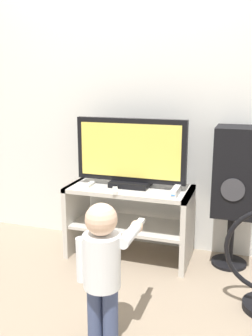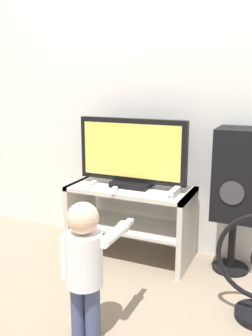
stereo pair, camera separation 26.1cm
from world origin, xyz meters
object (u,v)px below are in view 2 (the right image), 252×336
Objects in this scene: game_console at (174,193)px; speaker_tower at (236,177)px; child at (86,260)px; remote_secondary at (114,190)px; television at (132,154)px; remote_primary at (92,184)px.

speaker_tower is at bearing 26.88° from game_console.
child is at bearing -102.72° from game_console.
television is at bearing 73.00° from remote_secondary.
remote_secondary is at bearing -107.00° from television.
remote_primary is 0.98× the size of remote_secondary.
game_console is 0.25× the size of child.
remote_primary is at bearing -170.69° from speaker_tower.
television reaches higher than remote_secondary.
game_console is 0.42m from remote_secondary.
television is 6.06× the size of remote_secondary.
remote_primary is 1.03m from speaker_tower.
remote_primary and remote_secondary have the same top height.
remote_primary is (-0.64, 0.02, -0.01)m from game_console.
television is 0.38m from remote_primary.
television is at bearing 99.84° from child.
remote_secondary is (-0.41, -0.06, -0.01)m from game_console.
remote_secondary is 0.82m from child.
television is at bearing 18.21° from remote_primary.
speaker_tower reaches higher than game_console.
game_console is 1.39× the size of remote_secondary.
child is (0.22, -0.78, -0.12)m from remote_secondary.
remote_secondary is at bearing -171.12° from game_console.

